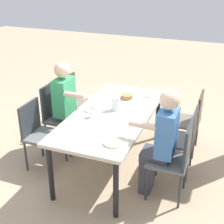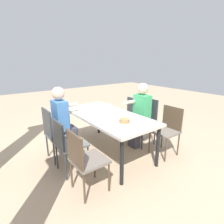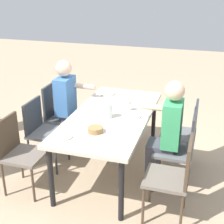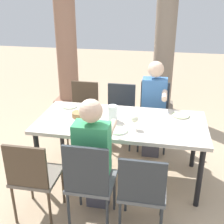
# 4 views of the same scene
# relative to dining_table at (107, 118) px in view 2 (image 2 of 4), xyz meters

# --- Properties ---
(ground_plane) EXTENTS (16.00, 16.00, 0.00)m
(ground_plane) POSITION_rel_dining_table_xyz_m (0.00, 0.00, -0.71)
(ground_plane) COLOR tan
(dining_table) EXTENTS (1.99, 0.94, 0.78)m
(dining_table) POSITION_rel_dining_table_xyz_m (0.00, 0.00, 0.00)
(dining_table) COLOR beige
(dining_table) RESTS_ON ground
(chair_west_north) EXTENTS (0.44, 0.44, 0.91)m
(chair_west_north) POSITION_rel_dining_table_xyz_m (-0.73, 0.89, -0.18)
(chair_west_north) COLOR #6A6158
(chair_west_north) RESTS_ON ground
(chair_west_south) EXTENTS (0.44, 0.44, 0.92)m
(chair_west_south) POSITION_rel_dining_table_xyz_m (-0.73, -0.89, -0.17)
(chair_west_south) COLOR #6A6158
(chair_west_south) RESTS_ON ground
(chair_mid_north) EXTENTS (0.44, 0.44, 0.91)m
(chair_mid_north) POSITION_rel_dining_table_xyz_m (-0.15, 0.89, -0.18)
(chair_mid_north) COLOR #5B5E61
(chair_mid_north) RESTS_ON ground
(chair_mid_south) EXTENTS (0.44, 0.44, 0.98)m
(chair_mid_south) POSITION_rel_dining_table_xyz_m (-0.15, -0.90, -0.15)
(chair_mid_south) COLOR #5B5E61
(chair_mid_south) RESTS_ON ground
(chair_east_north) EXTENTS (0.44, 0.44, 0.96)m
(chair_east_north) POSITION_rel_dining_table_xyz_m (0.35, 0.90, -0.16)
(chair_east_north) COLOR #5B5E61
(chair_east_north) RESTS_ON ground
(chair_east_south) EXTENTS (0.44, 0.44, 0.90)m
(chair_east_south) POSITION_rel_dining_table_xyz_m (0.35, -0.89, -0.19)
(chair_east_south) COLOR #5B5E61
(chair_east_south) RESTS_ON ground
(diner_woman_green) EXTENTS (0.35, 0.50, 1.33)m
(diner_woman_green) POSITION_rel_dining_table_xyz_m (0.35, 0.71, 0.01)
(diner_woman_green) COLOR #3F3F4C
(diner_woman_green) RESTS_ON ground
(diner_man_white) EXTENTS (0.35, 0.50, 1.33)m
(diner_man_white) POSITION_rel_dining_table_xyz_m (-0.15, -0.71, 0.01)
(diner_man_white) COLOR #3F3F4C
(diner_man_white) RESTS_ON ground
(plate_0) EXTENTS (0.20, 0.20, 0.02)m
(plate_0) POSITION_rel_dining_table_xyz_m (-0.74, 0.31, 0.08)
(plate_0) COLOR white
(plate_0) RESTS_ON dining_table
(fork_0) EXTENTS (0.03, 0.17, 0.01)m
(fork_0) POSITION_rel_dining_table_xyz_m (-0.89, 0.31, 0.07)
(fork_0) COLOR silver
(fork_0) RESTS_ON dining_table
(spoon_0) EXTENTS (0.03, 0.17, 0.01)m
(spoon_0) POSITION_rel_dining_table_xyz_m (-0.59, 0.31, 0.07)
(spoon_0) COLOR silver
(spoon_0) RESTS_ON dining_table
(plate_1) EXTENTS (0.21, 0.21, 0.02)m
(plate_1) POSITION_rel_dining_table_xyz_m (0.02, -0.27, 0.08)
(plate_1) COLOR white
(plate_1) RESTS_ON dining_table
(wine_glass_1) EXTENTS (0.08, 0.08, 0.16)m
(wine_glass_1) POSITION_rel_dining_table_xyz_m (0.18, -0.17, 0.18)
(wine_glass_1) COLOR white
(wine_glass_1) RESTS_ON dining_table
(fork_1) EXTENTS (0.02, 0.17, 0.01)m
(fork_1) POSITION_rel_dining_table_xyz_m (-0.13, -0.27, 0.07)
(fork_1) COLOR silver
(fork_1) RESTS_ON dining_table
(spoon_1) EXTENTS (0.02, 0.17, 0.01)m
(spoon_1) POSITION_rel_dining_table_xyz_m (0.17, -0.27, 0.07)
(spoon_1) COLOR silver
(spoon_1) RESTS_ON dining_table
(plate_2) EXTENTS (0.22, 0.22, 0.02)m
(plate_2) POSITION_rel_dining_table_xyz_m (0.70, 0.27, 0.08)
(plate_2) COLOR silver
(plate_2) RESTS_ON dining_table
(fork_2) EXTENTS (0.02, 0.17, 0.01)m
(fork_2) POSITION_rel_dining_table_xyz_m (0.55, 0.27, 0.07)
(fork_2) COLOR silver
(fork_2) RESTS_ON dining_table
(spoon_2) EXTENTS (0.03, 0.17, 0.01)m
(spoon_2) POSITION_rel_dining_table_xyz_m (0.85, 0.27, 0.07)
(spoon_2) COLOR silver
(spoon_2) RESTS_ON dining_table
(water_pitcher) EXTENTS (0.11, 0.11, 0.18)m
(water_pitcher) POSITION_rel_dining_table_xyz_m (-0.10, 0.01, 0.15)
(water_pitcher) COLOR white
(water_pitcher) RESTS_ON dining_table
(bread_basket) EXTENTS (0.17, 0.17, 0.06)m
(bread_basket) POSITION_rel_dining_table_xyz_m (-0.52, 0.02, 0.10)
(bread_basket) COLOR #9E7547
(bread_basket) RESTS_ON dining_table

